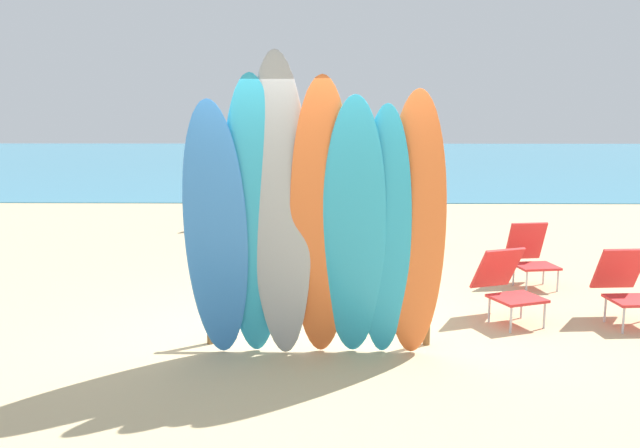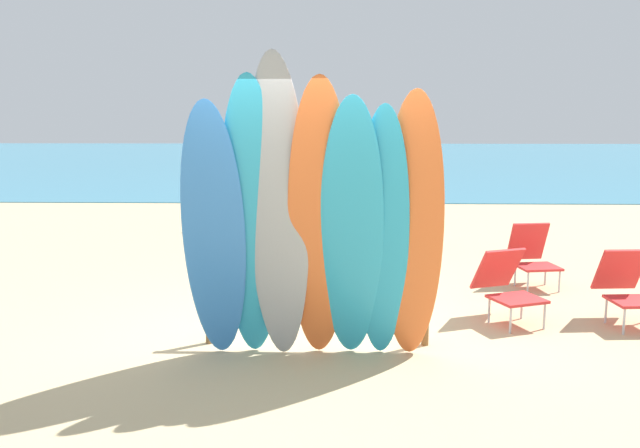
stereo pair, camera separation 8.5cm
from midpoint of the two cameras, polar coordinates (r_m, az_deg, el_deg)
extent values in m
plane|color=tan|center=(20.15, 0.39, 3.10)|extent=(60.00, 60.00, 0.00)
cube|color=teal|center=(36.60, 0.58, 5.91)|extent=(60.00, 40.00, 0.02)
cylinder|color=brown|center=(6.43, -10.07, -7.91)|extent=(0.07, 0.07, 0.58)
cylinder|color=brown|center=(6.38, 9.05, -8.01)|extent=(0.07, 0.07, 0.58)
cylinder|color=brown|center=(6.24, -0.55, -5.52)|extent=(2.23, 0.06, 0.06)
ellipsoid|color=#337AD1|center=(5.76, -9.62, -0.87)|extent=(0.57, 0.54, 2.35)
ellipsoid|color=#289EC6|center=(5.72, -6.34, 0.22)|extent=(0.57, 0.59, 2.56)
ellipsoid|color=#999EA3|center=(5.65, -3.95, 1.07)|extent=(0.59, 0.55, 2.74)
ellipsoid|color=orange|center=(5.64, -0.29, 0.04)|extent=(0.58, 0.64, 2.54)
ellipsoid|color=#289EC6|center=(5.65, 2.59, -0.76)|extent=(0.58, 0.67, 2.38)
ellipsoid|color=#289EC6|center=(5.70, 5.32, -1.07)|extent=(0.50, 0.58, 2.31)
ellipsoid|color=orange|center=(5.73, 7.97, -0.45)|extent=(0.58, 0.54, 2.43)
cylinder|color=brown|center=(13.35, -5.70, 1.70)|extent=(0.13, 0.13, 0.84)
cylinder|color=brown|center=(13.17, -6.98, 1.57)|extent=(0.13, 0.13, 0.84)
cube|color=#2D4CB2|center=(13.22, -6.37, 3.16)|extent=(0.45, 0.28, 0.20)
cube|color=#B23399|center=(13.18, -6.40, 4.88)|extent=(0.48, 0.45, 0.66)
sphere|color=brown|center=(13.15, -6.43, 6.84)|extent=(0.24, 0.24, 0.24)
cylinder|color=brown|center=(13.33, -5.38, 5.11)|extent=(0.10, 0.10, 0.59)
cylinder|color=brown|center=(13.03, -7.44, 4.97)|extent=(0.10, 0.10, 0.59)
cylinder|color=beige|center=(11.34, 1.72, 0.11)|extent=(0.11, 0.11, 0.73)
cylinder|color=beige|center=(11.04, 1.70, -0.14)|extent=(0.11, 0.11, 0.73)
cube|color=silver|center=(11.15, 1.72, 1.55)|extent=(0.39, 0.24, 0.18)
cube|color=orange|center=(11.11, 1.73, 3.32)|extent=(0.21, 0.38, 0.57)
sphere|color=beige|center=(11.07, 1.74, 5.33)|extent=(0.21, 0.21, 0.21)
cylinder|color=beige|center=(11.34, 1.75, 3.61)|extent=(0.09, 0.09, 0.51)
cylinder|color=beige|center=(10.86, 1.71, 3.35)|extent=(0.09, 0.09, 0.51)
cylinder|color=beige|center=(11.91, 8.20, 0.41)|extent=(0.11, 0.11, 0.71)
cylinder|color=beige|center=(11.81, 9.53, 0.30)|extent=(0.11, 0.11, 0.71)
cube|color=#2D4CB2|center=(11.81, 8.90, 1.79)|extent=(0.38, 0.24, 0.17)
cube|color=silver|center=(11.78, 8.94, 3.41)|extent=(0.42, 0.34, 0.56)
sphere|color=beige|center=(11.74, 8.99, 5.26)|extent=(0.20, 0.20, 0.20)
cylinder|color=beige|center=(11.86, 7.87, 3.63)|extent=(0.09, 0.09, 0.50)
cylinder|color=beige|center=(11.69, 10.03, 3.50)|extent=(0.09, 0.09, 0.50)
cylinder|color=beige|center=(9.26, 7.60, -1.79)|extent=(0.12, 0.12, 0.82)
cylinder|color=beige|center=(9.17, 5.58, -1.87)|extent=(0.12, 0.12, 0.82)
cube|color=#2D4CB2|center=(9.16, 6.63, 0.28)|extent=(0.44, 0.27, 0.20)
cube|color=#2D4CB2|center=(9.11, 6.68, 2.67)|extent=(0.45, 0.29, 0.64)
sphere|color=beige|center=(9.07, 6.73, 5.40)|extent=(0.23, 0.23, 0.23)
cylinder|color=beige|center=(9.18, 8.31, 2.91)|extent=(0.10, 0.10, 0.57)
cylinder|color=beige|center=(9.03, 5.03, 2.87)|extent=(0.10, 0.10, 0.57)
cylinder|color=#B7B7BC|center=(7.33, 24.94, -7.73)|extent=(0.02, 0.02, 0.28)
cylinder|color=#B7B7BC|center=(7.65, 23.60, -6.95)|extent=(0.02, 0.02, 0.28)
cube|color=red|center=(7.55, 25.76, -6.09)|extent=(0.53, 0.49, 0.03)
cube|color=red|center=(7.79, 24.63, -3.61)|extent=(0.52, 0.33, 0.50)
cylinder|color=#B7B7BC|center=(8.56, 17.52, -4.92)|extent=(0.02, 0.02, 0.28)
cylinder|color=#B7B7BC|center=(8.74, 20.01, -4.75)|extent=(0.02, 0.02, 0.28)
cylinder|color=#B7B7BC|center=(8.89, 16.48, -4.34)|extent=(0.02, 0.02, 0.28)
cylinder|color=#B7B7BC|center=(9.07, 18.90, -4.19)|extent=(0.02, 0.02, 0.28)
cube|color=red|center=(8.78, 18.28, -3.56)|extent=(0.56, 0.52, 0.03)
cube|color=red|center=(9.01, 17.46, -1.43)|extent=(0.53, 0.30, 0.52)
cylinder|color=#B7B7BC|center=(6.95, 16.19, -8.13)|extent=(0.02, 0.02, 0.28)
cylinder|color=#B7B7BC|center=(7.20, 18.90, -7.66)|extent=(0.02, 0.02, 0.28)
cylinder|color=#B7B7BC|center=(7.24, 14.40, -7.35)|extent=(0.02, 0.02, 0.28)
cylinder|color=#B7B7BC|center=(7.48, 17.07, -6.93)|extent=(0.02, 0.02, 0.28)
cube|color=red|center=(7.17, 16.70, -6.32)|extent=(0.63, 0.60, 0.03)
cube|color=red|center=(7.40, 15.08, -3.78)|extent=(0.58, 0.47, 0.48)
ellipsoid|color=#4C515B|center=(22.61, -1.70, 4.13)|extent=(3.91, 0.88, 0.31)
camera|label=1|loc=(0.04, -90.33, -0.05)|focal=36.20mm
camera|label=2|loc=(0.04, 89.67, 0.05)|focal=36.20mm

